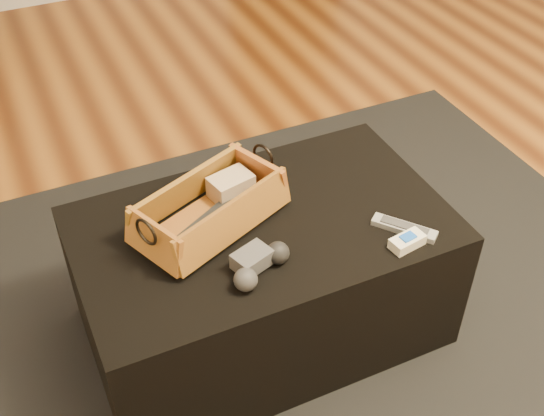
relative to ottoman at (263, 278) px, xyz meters
name	(u,v)px	position (x,y,z in m)	size (l,w,h in m)	color
floor	(287,323)	(0.08, -0.01, -0.23)	(5.00, 5.50, 0.01)	brown
area_rug	(270,338)	(0.00, -0.05, -0.22)	(2.60, 2.00, 0.01)	black
ottoman	(263,278)	(0.00, 0.00, 0.00)	(1.00, 0.60, 0.42)	black
tv_remote	(209,222)	(-0.14, 0.03, 0.24)	(0.22, 0.05, 0.02)	black
cloth_bundle	(231,186)	(-0.04, 0.13, 0.26)	(0.11, 0.08, 0.06)	#C7A88A
wicker_basket	(210,209)	(-0.12, 0.06, 0.26)	(0.46, 0.36, 0.15)	#A36424
game_controller	(258,263)	(-0.08, -0.16, 0.24)	(0.19, 0.14, 0.06)	#434347
silver_remote	(404,228)	(0.33, -0.18, 0.22)	(0.14, 0.16, 0.02)	#999CA0
cream_gadget	(407,241)	(0.30, -0.24, 0.23)	(0.10, 0.06, 0.03)	silver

